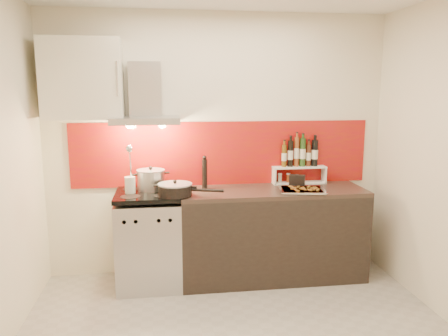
{
  "coord_description": "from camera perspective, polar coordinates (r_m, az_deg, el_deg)",
  "views": [
    {
      "loc": [
        -0.54,
        -2.93,
        1.87
      ],
      "look_at": [
        0.0,
        0.95,
        1.15
      ],
      "focal_mm": 35.0,
      "sensor_mm": 36.0,
      "label": 1
    }
  ],
  "objects": [
    {
      "name": "upper_cabinet",
      "position": [
        4.22,
        -17.96,
        11.01
      ],
      "size": [
        0.7,
        0.35,
        0.72
      ],
      "primitive_type": "cube",
      "color": "beige",
      "rests_on": "back_wall"
    },
    {
      "name": "range_hood",
      "position": [
        4.17,
        -10.23,
        8.5
      ],
      "size": [
        0.62,
        0.5,
        0.61
      ],
      "color": "#B7B7BA",
      "rests_on": "back_wall"
    },
    {
      "name": "stock_pot",
      "position": [
        4.22,
        -9.53,
        -1.51
      ],
      "size": [
        0.27,
        0.27,
        0.23
      ],
      "color": "#B7B7BA",
      "rests_on": "range_stove"
    },
    {
      "name": "saute_pan",
      "position": [
        3.98,
        -6.32,
        -2.79
      ],
      "size": [
        0.59,
        0.31,
        0.14
      ],
      "color": "black",
      "rests_on": "range_stove"
    },
    {
      "name": "back_wall",
      "position": [
        4.4,
        -0.81,
        2.97
      ],
      "size": [
        3.4,
        0.02,
        2.6
      ],
      "primitive_type": "cube",
      "color": "silver",
      "rests_on": "ground"
    },
    {
      "name": "counter",
      "position": [
        4.4,
        6.26,
        -8.49
      ],
      "size": [
        1.8,
        0.6,
        0.9
      ],
      "color": "black",
      "rests_on": "ground"
    },
    {
      "name": "utensil_jar",
      "position": [
        4.11,
        -12.18,
        -1.5
      ],
      "size": [
        0.1,
        0.15,
        0.47
      ],
      "color": "silver",
      "rests_on": "range_stove"
    },
    {
      "name": "pepper_mill",
      "position": [
        4.24,
        -2.55,
        -0.62
      ],
      "size": [
        0.05,
        0.05,
        0.33
      ],
      "color": "black",
      "rests_on": "counter"
    },
    {
      "name": "backsplash",
      "position": [
        4.41,
        -0.14,
        1.93
      ],
      "size": [
        3.0,
        0.02,
        0.64
      ],
      "primitive_type": "cube",
      "color": "#9F2108",
      "rests_on": "back_wall"
    },
    {
      "name": "range_stove",
      "position": [
        4.27,
        -9.73,
        -9.27
      ],
      "size": [
        0.6,
        0.6,
        0.91
      ],
      "color": "#B7B7BA",
      "rests_on": "ground"
    },
    {
      "name": "baking_tray",
      "position": [
        4.22,
        10.14,
        -2.81
      ],
      "size": [
        0.47,
        0.39,
        0.03
      ],
      "color": "silver",
      "rests_on": "counter"
    },
    {
      "name": "step_shelf",
      "position": [
        4.54,
        9.84,
        0.71
      ],
      "size": [
        0.55,
        0.15,
        0.48
      ],
      "color": "white",
      "rests_on": "counter"
    },
    {
      "name": "caddy_box",
      "position": [
        4.37,
        9.52,
        -1.74
      ],
      "size": [
        0.17,
        0.12,
        0.13
      ],
      "primitive_type": "cube",
      "rotation": [
        0.0,
        0.0,
        -0.41
      ],
      "color": "black",
      "rests_on": "counter"
    }
  ]
}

